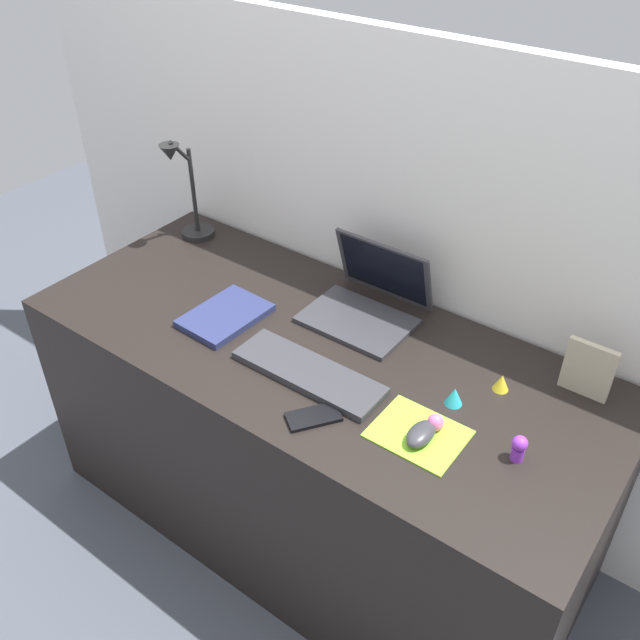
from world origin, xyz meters
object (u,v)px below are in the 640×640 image
object	(u,v)px
mouse	(421,434)
toy_figurine_pink	(435,423)
laptop	(369,298)
picture_frame	(588,370)
toy_figurine_purple	(519,447)
toy_figurine_yellow	(501,382)
desk_lamp	(186,194)
keyboard	(309,373)
cell_phone	(314,417)
notebook_pad	(225,316)
toy_figurine_cyan	(454,396)

from	to	relation	value
mouse	toy_figurine_pink	world-z (taller)	toy_figurine_pink
laptop	picture_frame	bearing A→B (deg)	3.02
toy_figurine_purple	toy_figurine_yellow	world-z (taller)	toy_figurine_purple
desk_lamp	toy_figurine_pink	world-z (taller)	desk_lamp
keyboard	toy_figurine_purple	world-z (taller)	toy_figurine_purple
desk_lamp	toy_figurine_yellow	xyz separation A→B (m)	(1.16, -0.08, -0.14)
cell_phone	laptop	bearing A→B (deg)	141.78
picture_frame	toy_figurine_purple	size ratio (longest dim) A/B	2.23
mouse	notebook_pad	world-z (taller)	mouse
cell_phone	desk_lamp	xyz separation A→B (m)	(-0.85, 0.44, 0.16)
toy_figurine_cyan	toy_figurine_purple	bearing A→B (deg)	-21.12
mouse	cell_phone	size ratio (longest dim) A/B	0.75
desk_lamp	picture_frame	distance (m)	1.33
picture_frame	toy_figurine_cyan	xyz separation A→B (m)	(-0.24, -0.22, -0.05)
notebook_pad	toy_figurine_pink	size ratio (longest dim) A/B	5.43
desk_lamp	cell_phone	bearing A→B (deg)	-27.38
laptop	keyboard	bearing A→B (deg)	-84.92
toy_figurine_cyan	keyboard	bearing A→B (deg)	-159.67
cell_phone	toy_figurine_yellow	size ratio (longest dim) A/B	2.84
laptop	picture_frame	world-z (taller)	laptop
laptop	toy_figurine_purple	world-z (taller)	laptop
toy_figurine_pink	toy_figurine_cyan	distance (m)	0.10
cell_phone	toy_figurine_yellow	world-z (taller)	toy_figurine_yellow
toy_figurine_cyan	picture_frame	bearing A→B (deg)	43.39
keyboard	toy_figurine_cyan	distance (m)	0.37
cell_phone	picture_frame	bearing A→B (deg)	79.32
toy_figurine_cyan	cell_phone	bearing A→B (deg)	-134.74
cell_phone	desk_lamp	world-z (taller)	desk_lamp
notebook_pad	laptop	bearing A→B (deg)	42.72
cell_phone	toy_figurine_pink	bearing A→B (deg)	64.34
toy_figurine_cyan	mouse	bearing A→B (deg)	-90.98
laptop	toy_figurine_pink	distance (m)	0.48
laptop	toy_figurine_purple	size ratio (longest dim) A/B	4.47
laptop	notebook_pad	distance (m)	0.41
toy_figurine_pink	toy_figurine_cyan	xyz separation A→B (m)	(-0.01, 0.10, 0.00)
laptop	notebook_pad	size ratio (longest dim) A/B	1.25
laptop	toy_figurine_cyan	size ratio (longest dim) A/B	6.20
keyboard	toy_figurine_yellow	xyz separation A→B (m)	(0.42, 0.24, 0.01)
laptop	toy_figurine_pink	xyz separation A→B (m)	(0.38, -0.30, -0.03)
keyboard	toy_figurine_cyan	bearing A→B (deg)	20.33
desk_lamp	picture_frame	bearing A→B (deg)	1.33
toy_figurine_purple	laptop	bearing A→B (deg)	154.84
desk_lamp	notebook_pad	size ratio (longest dim) A/B	1.49
laptop	picture_frame	distance (m)	0.61
desk_lamp	toy_figurine_pink	xyz separation A→B (m)	(1.10, -0.30, -0.14)
toy_figurine_cyan	desk_lamp	bearing A→B (deg)	169.90
toy_figurine_yellow	keyboard	bearing A→B (deg)	-149.54
toy_figurine_pink	toy_figurine_cyan	bearing A→B (deg)	93.55
laptop	toy_figurine_pink	bearing A→B (deg)	-37.94
keyboard	cell_phone	world-z (taller)	keyboard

